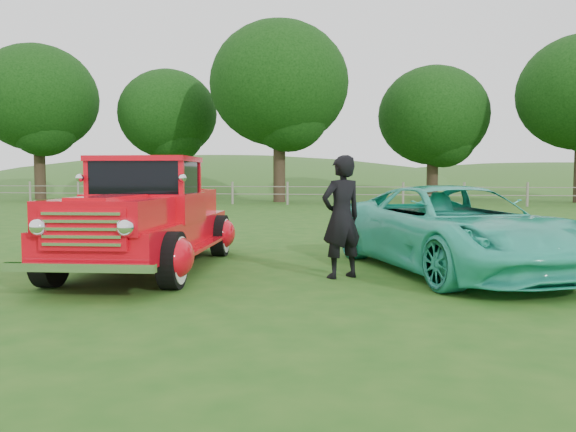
% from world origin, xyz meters
% --- Properties ---
extents(ground, '(140.00, 140.00, 0.00)m').
position_xyz_m(ground, '(0.00, 0.00, 0.00)').
color(ground, '#205215').
rests_on(ground, ground).
extents(distant_hills, '(116.00, 60.00, 18.00)m').
position_xyz_m(distant_hills, '(-4.08, 59.46, -4.55)').
color(distant_hills, '#315B21').
rests_on(distant_hills, ground).
extents(fence_line, '(48.00, 0.12, 1.20)m').
position_xyz_m(fence_line, '(0.00, 22.00, 0.60)').
color(fence_line, gray).
rests_on(fence_line, ground).
extents(tree_far_west, '(7.60, 7.60, 9.93)m').
position_xyz_m(tree_far_west, '(-20.00, 26.00, 6.49)').
color(tree_far_west, '#312318').
rests_on(tree_far_west, ground).
extents(tree_mid_west, '(6.40, 6.40, 8.46)m').
position_xyz_m(tree_mid_west, '(-12.00, 28.00, 5.55)').
color(tree_mid_west, '#312318').
rests_on(tree_mid_west, ground).
extents(tree_near_west, '(8.00, 8.00, 10.42)m').
position_xyz_m(tree_near_west, '(-4.00, 25.00, 6.80)').
color(tree_near_west, '#312318').
rests_on(tree_near_west, ground).
extents(tree_near_east, '(6.80, 6.80, 8.33)m').
position_xyz_m(tree_near_east, '(5.00, 29.00, 5.25)').
color(tree_near_east, '#312318').
rests_on(tree_near_east, ground).
extents(red_pickup, '(2.55, 5.12, 1.78)m').
position_xyz_m(red_pickup, '(-1.62, 1.12, 0.80)').
color(red_pickup, black).
rests_on(red_pickup, ground).
extents(teal_sedan, '(4.01, 5.28, 1.33)m').
position_xyz_m(teal_sedan, '(3.12, 1.70, 0.67)').
color(teal_sedan, '#30C2A4').
rests_on(teal_sedan, ground).
extents(man, '(0.77, 0.74, 1.78)m').
position_xyz_m(man, '(1.45, 0.89, 0.89)').
color(man, black).
rests_on(man, ground).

